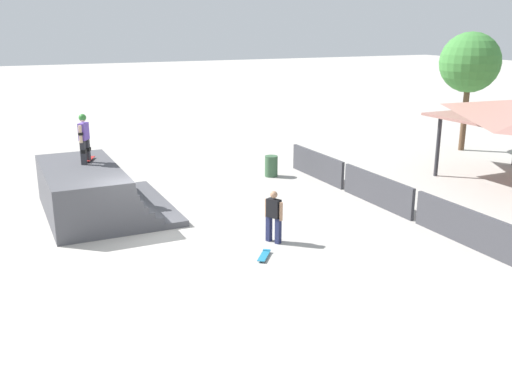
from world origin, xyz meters
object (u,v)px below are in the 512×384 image
Objects in this scene: skater_on_deck at (84,135)px; skateboard_on_deck at (89,159)px; bystander_walking at (274,214)px; trash_bin at (271,166)px; tree_beside_pavilion at (470,63)px; skateboard_on_ground at (264,255)px.

skateboard_on_deck is at bearing -172.37° from skater_on_deck.
bystander_walking reaches higher than trash_bin.
tree_beside_pavilion is 11.46m from trash_bin.
skateboard_on_ground is (6.20, 3.48, -2.46)m from skater_on_deck.
skateboard_on_ground is at bearing -61.41° from tree_beside_pavilion.
skateboard_on_deck reaches higher than bystander_walking.
skateboard_on_deck is 0.15× the size of tree_beside_pavilion.
skater_on_deck is 0.95m from skateboard_on_deck.
trash_bin is at bearing -87.04° from tree_beside_pavilion.
bystander_walking is 1.78× the size of trash_bin.
skateboard_on_deck is 18.36m from tree_beside_pavilion.
bystander_walking is 16.14m from tree_beside_pavilion.
trash_bin is at bearing 130.89° from skater_on_deck.
skateboard_on_deck reaches higher than skateboard_on_ground.
trash_bin reaches higher than skateboard_on_ground.
bystander_walking is at bearing -0.81° from skateboard_on_ground.
skateboard_on_deck is 1.12× the size of skateboard_on_ground.
tree_beside_pavilion reaches higher than trash_bin.
skater_on_deck is 7.52m from skateboard_on_ground.
bystander_walking is 2.03× the size of skateboard_on_ground.
tree_beside_pavilion is (-1.52, 18.11, 2.57)m from skateboard_on_deck.
skater_on_deck reaches higher than skateboard_on_deck.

